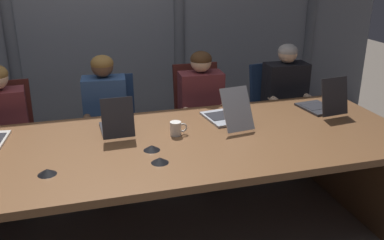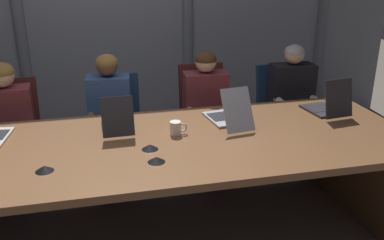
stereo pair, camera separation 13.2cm
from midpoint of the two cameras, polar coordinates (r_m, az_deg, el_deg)
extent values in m
plane|color=#6B6056|center=(3.25, -7.56, -15.23)|extent=(13.85, 13.85, 0.00)
cube|color=brown|center=(2.90, -8.22, -3.84)|extent=(4.10, 1.27, 0.05)
cube|color=black|center=(2.92, -8.15, -5.00)|extent=(3.48, 0.10, 0.06)
cube|color=brown|center=(3.65, 21.64, -6.12)|extent=(0.08, 1.08, 0.68)
cylinder|color=slate|center=(4.78, -21.72, 14.64)|extent=(0.12, 0.12, 2.95)
cube|color=#2D2D33|center=(3.17, -8.86, -1.00)|extent=(0.23, 0.30, 0.02)
cube|color=black|center=(3.18, -8.92, -0.69)|extent=(0.19, 0.17, 0.00)
cube|color=#2D2D33|center=(2.95, -8.66, 0.41)|extent=(0.22, 0.07, 0.28)
cube|color=black|center=(2.96, -8.68, 0.47)|extent=(0.20, 0.05, 0.25)
cube|color=#A8ADB7|center=(3.32, 5.29, 0.20)|extent=(0.26, 0.37, 0.02)
cube|color=black|center=(3.34, 5.11, 0.51)|extent=(0.21, 0.21, 0.00)
cube|color=#A8ADB7|center=(3.06, 7.37, 1.35)|extent=(0.24, 0.18, 0.29)
cube|color=black|center=(3.06, 7.32, 1.43)|extent=(0.21, 0.16, 0.26)
cube|color=#2D2D33|center=(3.67, 17.96, 1.29)|extent=(0.27, 0.34, 0.02)
cube|color=black|center=(3.68, 17.76, 1.55)|extent=(0.22, 0.19, 0.00)
cube|color=#2D2D33|center=(3.48, 20.08, 2.70)|extent=(0.25, 0.10, 0.29)
cube|color=black|center=(3.49, 20.03, 2.75)|extent=(0.22, 0.08, 0.26)
cube|color=#511E19|center=(3.94, -21.86, -3.02)|extent=(0.49, 0.49, 0.08)
cube|color=#511E19|center=(4.05, -22.03, 1.83)|extent=(0.43, 0.12, 0.48)
cylinder|color=#262628|center=(4.03, -21.47, -5.69)|extent=(0.05, 0.05, 0.33)
cylinder|color=black|center=(4.11, -21.13, -8.01)|extent=(0.60, 0.60, 0.04)
cube|color=navy|center=(3.89, -9.05, -2.01)|extent=(0.52, 0.52, 0.08)
cube|color=navy|center=(4.00, -9.23, 2.82)|extent=(0.44, 0.15, 0.47)
cylinder|color=#262628|center=(3.98, -8.88, -4.73)|extent=(0.05, 0.05, 0.33)
cylinder|color=black|center=(4.06, -8.74, -7.09)|extent=(0.60, 0.60, 0.04)
cube|color=#511E19|center=(4.03, 2.92, -0.97)|extent=(0.48, 0.48, 0.08)
cube|color=#511E19|center=(4.13, 2.16, 3.99)|extent=(0.43, 0.12, 0.52)
cylinder|color=#262628|center=(4.11, 2.87, -3.62)|extent=(0.05, 0.05, 0.33)
cylinder|color=black|center=(4.19, 2.82, -5.93)|extent=(0.60, 0.60, 0.04)
cube|color=navy|center=(4.31, 13.34, -0.03)|extent=(0.55, 0.55, 0.08)
cube|color=navy|center=(4.39, 12.02, 4.31)|extent=(0.44, 0.18, 0.48)
cylinder|color=#262628|center=(4.39, 13.12, -2.53)|extent=(0.05, 0.05, 0.33)
cylinder|color=black|center=(4.46, 12.93, -4.71)|extent=(0.60, 0.60, 0.04)
cube|color=brown|center=(3.83, -22.52, 0.61)|extent=(0.42, 0.25, 0.47)
sphere|color=beige|center=(3.73, -23.24, 5.54)|extent=(0.20, 0.20, 0.20)
ellipsoid|color=olive|center=(3.73, -23.29, 5.92)|extent=(0.21, 0.21, 0.15)
cylinder|color=brown|center=(3.80, -20.04, 1.52)|extent=(0.08, 0.14, 0.27)
cylinder|color=beige|center=(3.64, -19.92, -1.26)|extent=(0.08, 0.30, 0.06)
cylinder|color=#262833|center=(3.73, -20.66, -4.05)|extent=(0.16, 0.41, 0.13)
cylinder|color=#262833|center=(3.66, -20.36, -8.12)|extent=(0.11, 0.11, 0.43)
cube|color=#335184|center=(3.77, -9.97, 1.98)|extent=(0.39, 0.26, 0.51)
sphere|color=brown|center=(3.67, -10.31, 7.22)|extent=(0.19, 0.19, 0.19)
ellipsoid|color=olive|center=(3.66, -10.33, 7.57)|extent=(0.19, 0.19, 0.14)
cylinder|color=#335184|center=(3.74, -7.70, 3.06)|extent=(0.08, 0.14, 0.27)
cylinder|color=brown|center=(3.58, -7.59, 0.26)|extent=(0.09, 0.30, 0.06)
cylinder|color=#335184|center=(3.76, -12.35, 2.83)|extent=(0.08, 0.14, 0.27)
cylinder|color=brown|center=(3.60, -12.45, 0.03)|extent=(0.09, 0.30, 0.06)
cylinder|color=#262833|center=(3.68, -8.23, -3.17)|extent=(0.17, 0.41, 0.13)
cylinder|color=#262833|center=(3.61, -8.08, -7.31)|extent=(0.11, 0.11, 0.43)
cylinder|color=#262833|center=(3.69, -11.34, -3.31)|extent=(0.17, 0.41, 0.13)
cylinder|color=#262833|center=(3.62, -11.27, -7.44)|extent=(0.11, 0.11, 0.43)
cube|color=brown|center=(3.91, 2.77, 2.82)|extent=(0.40, 0.24, 0.50)
sphere|color=beige|center=(3.81, 2.86, 7.77)|extent=(0.19, 0.19, 0.19)
ellipsoid|color=#472D19|center=(3.81, 2.86, 8.12)|extent=(0.19, 0.19, 0.14)
cylinder|color=brown|center=(3.93, 5.15, 3.74)|extent=(0.08, 0.14, 0.27)
cylinder|color=beige|center=(3.77, 5.94, 1.11)|extent=(0.08, 0.30, 0.06)
cylinder|color=brown|center=(3.85, 0.37, 3.49)|extent=(0.08, 0.14, 0.27)
cylinder|color=beige|center=(3.70, 0.98, 0.80)|extent=(0.08, 0.30, 0.06)
cylinder|color=#262833|center=(3.84, 4.82, -1.95)|extent=(0.15, 0.41, 0.13)
cylinder|color=#262833|center=(3.77, 5.44, -5.87)|extent=(0.11, 0.11, 0.43)
cylinder|color=#262833|center=(3.80, 1.91, -2.17)|extent=(0.15, 0.41, 0.13)
cylinder|color=#262833|center=(3.73, 2.46, -6.14)|extent=(0.11, 0.11, 0.43)
cube|color=black|center=(4.21, 14.00, 3.74)|extent=(0.41, 0.23, 0.52)
sphere|color=beige|center=(4.12, 14.44, 8.49)|extent=(0.18, 0.18, 0.18)
ellipsoid|color=#B2ADA8|center=(4.11, 14.47, 8.80)|extent=(0.18, 0.18, 0.14)
cylinder|color=black|center=(4.26, 16.18, 4.77)|extent=(0.07, 0.14, 0.27)
cylinder|color=beige|center=(4.12, 17.32, 2.39)|extent=(0.07, 0.30, 0.06)
cylinder|color=black|center=(4.12, 11.93, 4.59)|extent=(0.07, 0.14, 0.27)
cylinder|color=beige|center=(3.97, 12.97, 2.12)|extent=(0.07, 0.30, 0.06)
cylinder|color=#262833|center=(4.17, 16.04, -0.84)|extent=(0.14, 0.40, 0.13)
cylinder|color=#262833|center=(4.11, 16.88, -4.40)|extent=(0.11, 0.11, 0.43)
cylinder|color=#262833|center=(4.09, 13.55, -1.05)|extent=(0.14, 0.40, 0.13)
cylinder|color=#262833|center=(4.02, 14.36, -4.70)|extent=(0.11, 0.11, 0.43)
cylinder|color=white|center=(3.01, -0.97, -1.11)|extent=(0.08, 0.08, 0.10)
torus|color=white|center=(3.02, -0.02, -1.03)|extent=(0.07, 0.01, 0.07)
cone|color=black|center=(2.80, -4.30, -3.62)|extent=(0.11, 0.11, 0.03)
cone|color=black|center=(2.63, -3.34, -5.30)|extent=(0.11, 0.11, 0.03)
cone|color=black|center=(2.64, -17.80, -6.21)|extent=(0.11, 0.11, 0.03)
camera|label=1|loc=(0.07, -88.74, 0.48)|focal=39.89mm
camera|label=2|loc=(0.07, 91.26, -0.48)|focal=39.89mm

